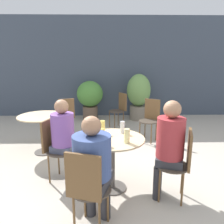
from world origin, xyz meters
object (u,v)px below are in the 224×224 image
bistro_chair_1 (87,186)px  beer_glass_3 (127,136)px  bistro_chair_2 (181,159)px  seated_person_2 (169,142)px  cafe_table_near (113,148)px  beer_glass_1 (103,127)px  bistro_chair_0 (55,144)px  seated_person_1 (93,163)px  bistro_chair_5 (120,107)px  beer_glass_2 (101,136)px  seated_person_0 (64,134)px  bistro_chair_3 (150,116)px  beer_glass_0 (122,127)px  cafe_table_far (42,122)px  potted_plant_1 (139,95)px  bistro_chair_4 (66,114)px  potted_plant_0 (90,97)px

bistro_chair_1 → beer_glass_3: (0.43, 0.64, 0.27)m
bistro_chair_2 → seated_person_2: size_ratio=0.72×
cafe_table_near → beer_glass_1: beer_glass_1 is taller
bistro_chair_0 → seated_person_1: size_ratio=0.76×
bistro_chair_5 → seated_person_2: size_ratio=0.72×
beer_glass_1 → beer_glass_2: 0.40m
cafe_table_near → beer_glass_3: (0.17, -0.17, 0.22)m
beer_glass_2 → seated_person_0: bearing=142.2°
bistro_chair_3 → beer_glass_0: size_ratio=5.39×
bistro_chair_1 → cafe_table_far: bearing=-46.1°
cafe_table_far → beer_glass_0: size_ratio=5.25×
potted_plant_1 → bistro_chair_4: bearing=-140.4°
beer_glass_1 → potted_plant_0: 3.42m
bistro_chair_4 → beer_glass_2: size_ratio=4.77×
seated_person_2 → beer_glass_2: size_ratio=6.63×
bistro_chair_0 → bistro_chair_3: (1.66, 1.60, 0.00)m
bistro_chair_0 → bistro_chair_1: size_ratio=1.00×
bistro_chair_4 → bistro_chair_5: (1.24, 0.72, 0.00)m
seated_person_1 → bistro_chair_4: bearing=-56.5°
bistro_chair_5 → seated_person_0: (-0.92, -2.60, 0.17)m
cafe_table_far → beer_glass_2: size_ratio=4.64×
seated_person_2 → bistro_chair_4: bearing=-126.5°
bistro_chair_1 → bistro_chair_3: (1.11, 2.67, 0.00)m
beer_glass_2 → beer_glass_3: size_ratio=1.08×
beer_glass_1 → bistro_chair_1: bearing=-97.1°
beer_glass_1 → beer_glass_3: bearing=-51.0°
bistro_chair_0 → bistro_chair_5: bearing=-4.7°
bistro_chair_4 → beer_glass_3: bistro_chair_4 is taller
beer_glass_0 → seated_person_0: bearing=178.8°
beer_glass_1 → beer_glass_0: bearing=-0.5°
cafe_table_near → bistro_chair_5: (0.25, 2.82, -0.05)m
bistro_chair_3 → seated_person_1: size_ratio=0.76×
bistro_chair_2 → seated_person_1: size_ratio=0.76×
bistro_chair_0 → bistro_chair_2: bearing=-90.0°
bistro_chair_3 → seated_person_0: size_ratio=0.75×
cafe_table_far → bistro_chair_2: bistro_chair_2 is taller
seated_person_0 → beer_glass_0: bearing=-73.4°
bistro_chair_2 → bistro_chair_5: same height
bistro_chair_1 → beer_glass_0: bearing=-93.7°
seated_person_1 → beer_glass_0: size_ratio=7.13×
beer_glass_1 → potted_plant_0: size_ratio=0.15×
bistro_chair_4 → bistro_chair_0: bearing=73.1°
beer_glass_0 → beer_glass_3: beer_glass_3 is taller
seated_person_0 → cafe_table_far: bearing=48.0°
seated_person_2 → beer_glass_3: seated_person_2 is taller
bistro_chair_4 → bistro_chair_5: size_ratio=1.00×
bistro_chair_0 → beer_glass_3: bistro_chair_0 is taller
seated_person_1 → beer_glass_2: size_ratio=6.30×
bistro_chair_5 → potted_plant_1: size_ratio=0.67×
seated_person_1 → seated_person_2: size_ratio=0.95×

